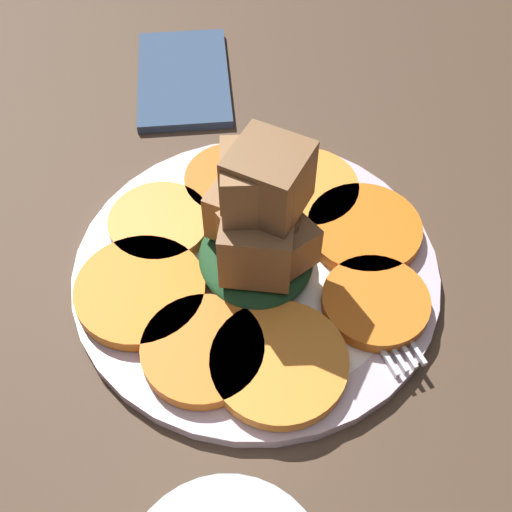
{
  "coord_description": "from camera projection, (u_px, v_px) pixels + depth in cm",
  "views": [
    {
      "loc": [
        -27.22,
        2.58,
        40.02
      ],
      "look_at": [
        0.0,
        0.0,
        4.1
      ],
      "focal_mm": 45.0,
      "sensor_mm": 36.0,
      "label": 1
    }
  ],
  "objects": [
    {
      "name": "carrot_slice_3",
      "position": [
        364.0,
        229.0,
        0.47
      ],
      "size": [
        8.46,
        8.46,
        0.99
      ],
      "primitive_type": "cylinder",
      "color": "orange",
      "rests_on": "plate"
    },
    {
      "name": "carrot_slice_1",
      "position": [
        279.0,
        362.0,
        0.41
      ],
      "size": [
        8.85,
        8.85,
        0.99
      ],
      "primitive_type": "cylinder",
      "color": "orange",
      "rests_on": "plate"
    },
    {
      "name": "carrot_slice_7",
      "position": [
        140.0,
        291.0,
        0.44
      ],
      "size": [
        9.0,
        9.0,
        0.99
      ],
      "primitive_type": "cylinder",
      "color": "orange",
      "rests_on": "plate"
    },
    {
      "name": "center_pile",
      "position": [
        259.0,
        225.0,
        0.42
      ],
      "size": [
        9.14,
        8.31,
        10.85
      ],
      "color": "#1E4723",
      "rests_on": "plate"
    },
    {
      "name": "napkin",
      "position": [
        184.0,
        78.0,
        0.6
      ],
      "size": [
        13.93,
        8.36,
        0.8
      ],
      "color": "#334766",
      "rests_on": "table_slab"
    },
    {
      "name": "carrot_slice_5",
      "position": [
        234.0,
        181.0,
        0.5
      ],
      "size": [
        7.75,
        7.75,
        0.99
      ],
      "primitive_type": "cylinder",
      "color": "orange",
      "rests_on": "plate"
    },
    {
      "name": "carrot_slice_4",
      "position": [
        305.0,
        189.0,
        0.5
      ],
      "size": [
        8.29,
        8.29,
        0.99
      ],
      "primitive_type": "cylinder",
      "color": "orange",
      "rests_on": "plate"
    },
    {
      "name": "carrot_slice_6",
      "position": [
        159.0,
        223.0,
        0.48
      ],
      "size": [
        7.55,
        7.55,
        0.99
      ],
      "primitive_type": "cylinder",
      "color": "#F99438",
      "rests_on": "plate"
    },
    {
      "name": "plate",
      "position": [
        256.0,
        269.0,
        0.46
      ],
      "size": [
        26.25,
        26.25,
        1.05
      ],
      "color": "silver",
      "rests_on": "table_slab"
    },
    {
      "name": "carrot_slice_0",
      "position": [
        203.0,
        350.0,
        0.41
      ],
      "size": [
        8.0,
        8.0,
        0.99
      ],
      "primitive_type": "cylinder",
      "color": "orange",
      "rests_on": "plate"
    },
    {
      "name": "table_slab",
      "position": [
        256.0,
        281.0,
        0.48
      ],
      "size": [
        120.0,
        120.0,
        2.0
      ],
      "primitive_type": "cube",
      "color": "#4C3828",
      "rests_on": "ground"
    },
    {
      "name": "fork",
      "position": [
        347.0,
        269.0,
        0.45
      ],
      "size": [
        17.85,
        7.24,
        0.4
      ],
      "rotation": [
        0.0,
        0.0,
        0.31
      ],
      "color": "silver",
      "rests_on": "plate"
    },
    {
      "name": "carrot_slice_2",
      "position": [
        375.0,
        302.0,
        0.43
      ],
      "size": [
        7.32,
        7.32,
        0.99
      ],
      "primitive_type": "cylinder",
      "color": "orange",
      "rests_on": "plate"
    }
  ]
}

